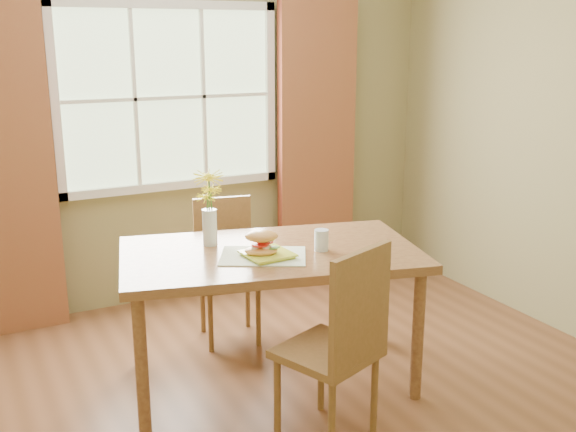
{
  "coord_description": "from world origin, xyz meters",
  "views": [
    {
      "loc": [
        -1.44,
        -2.79,
        1.93
      ],
      "look_at": [
        0.15,
        0.33,
        0.98
      ],
      "focal_mm": 42.0,
      "sensor_mm": 36.0,
      "label": 1
    }
  ],
  "objects_px": {
    "chair_near": "(342,338)",
    "croissant_sandwich": "(262,243)",
    "chair_far": "(226,263)",
    "water_glass": "(321,241)",
    "flower_vase": "(209,201)",
    "dining_table": "(271,264)"
  },
  "relations": [
    {
      "from": "flower_vase",
      "to": "chair_far",
      "type": "bearing_deg",
      "value": 58.85
    },
    {
      "from": "chair_near",
      "to": "chair_far",
      "type": "xyz_separation_m",
      "value": [
        -0.02,
        1.4,
        -0.05
      ]
    },
    {
      "from": "dining_table",
      "to": "chair_near",
      "type": "height_order",
      "value": "chair_near"
    },
    {
      "from": "dining_table",
      "to": "chair_far",
      "type": "xyz_separation_m",
      "value": [
        0.01,
        0.7,
        -0.21
      ]
    },
    {
      "from": "chair_far",
      "to": "flower_vase",
      "type": "height_order",
      "value": "flower_vase"
    },
    {
      "from": "croissant_sandwich",
      "to": "chair_far",
      "type": "bearing_deg",
      "value": 106.29
    },
    {
      "from": "croissant_sandwich",
      "to": "water_glass",
      "type": "xyz_separation_m",
      "value": [
        0.35,
        -0.03,
        -0.03
      ]
    },
    {
      "from": "dining_table",
      "to": "flower_vase",
      "type": "bearing_deg",
      "value": 150.18
    },
    {
      "from": "dining_table",
      "to": "flower_vase",
      "type": "relative_size",
      "value": 4.23
    },
    {
      "from": "croissant_sandwich",
      "to": "water_glass",
      "type": "relative_size",
      "value": 1.84
    },
    {
      "from": "dining_table",
      "to": "chair_near",
      "type": "bearing_deg",
      "value": -73.67
    },
    {
      "from": "dining_table",
      "to": "croissant_sandwich",
      "type": "xyz_separation_m",
      "value": [
        -0.1,
        -0.1,
        0.16
      ]
    },
    {
      "from": "chair_near",
      "to": "water_glass",
      "type": "bearing_deg",
      "value": 48.33
    },
    {
      "from": "dining_table",
      "to": "chair_far",
      "type": "distance_m",
      "value": 0.73
    },
    {
      "from": "chair_far",
      "to": "flower_vase",
      "type": "relative_size",
      "value": 2.16
    },
    {
      "from": "flower_vase",
      "to": "croissant_sandwich",
      "type": "bearing_deg",
      "value": -65.39
    },
    {
      "from": "water_glass",
      "to": "croissant_sandwich",
      "type": "bearing_deg",
      "value": 175.65
    },
    {
      "from": "chair_near",
      "to": "flower_vase",
      "type": "xyz_separation_m",
      "value": [
        -0.29,
        0.95,
        0.49
      ]
    },
    {
      "from": "flower_vase",
      "to": "dining_table",
      "type": "bearing_deg",
      "value": -43.59
    },
    {
      "from": "water_glass",
      "to": "chair_far",
      "type": "bearing_deg",
      "value": 105.83
    },
    {
      "from": "chair_near",
      "to": "croissant_sandwich",
      "type": "bearing_deg",
      "value": 81.31
    },
    {
      "from": "croissant_sandwich",
      "to": "flower_vase",
      "type": "distance_m",
      "value": 0.42
    }
  ]
}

